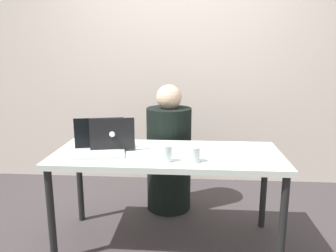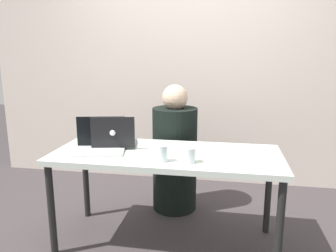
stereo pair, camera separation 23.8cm
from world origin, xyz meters
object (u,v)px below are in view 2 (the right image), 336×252
at_px(water_glass_center, 163,155).
at_px(water_glass_right, 190,156).
at_px(laptop_front_left, 100,144).
at_px(laptop_back_left, 115,140).
at_px(person_at_center, 175,155).

xyz_separation_m(water_glass_center, water_glass_right, (0.18, 0.01, -0.00)).
bearing_deg(water_glass_center, laptop_front_left, 162.29).
height_order(laptop_front_left, laptop_back_left, laptop_back_left).
bearing_deg(water_glass_right, water_glass_center, -177.50).
bearing_deg(water_glass_center, water_glass_right, 2.50).
bearing_deg(laptop_front_left, water_glass_center, -30.08).
bearing_deg(water_glass_right, laptop_back_left, 156.02).
relative_size(laptop_front_left, water_glass_right, 4.00).
bearing_deg(laptop_front_left, person_at_center, 41.98).
bearing_deg(laptop_back_left, water_glass_center, 135.23).
distance_m(person_at_center, laptop_back_left, 0.69).
bearing_deg(laptop_front_left, laptop_back_left, 45.96).
bearing_deg(laptop_back_left, water_glass_right, 144.31).
xyz_separation_m(person_at_center, water_glass_right, (0.22, -0.79, 0.25)).
xyz_separation_m(laptop_back_left, water_glass_right, (0.61, -0.27, -0.01)).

